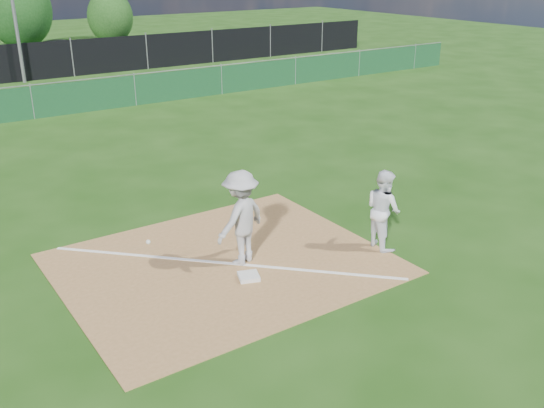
{
  "coord_description": "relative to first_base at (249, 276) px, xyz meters",
  "views": [
    {
      "loc": [
        -5.11,
        -8.15,
        5.47
      ],
      "look_at": [
        1.13,
        1.0,
        1.0
      ],
      "focal_mm": 40.0,
      "sensor_mm": 36.0,
      "label": 1
    }
  ],
  "objects": [
    {
      "name": "infield_dirt",
      "position": [
        -0.08,
        0.78,
        -0.05
      ],
      "size": [
        6.0,
        5.0,
        0.02
      ],
      "primitive_type": "cube",
      "color": "olive",
      "rests_on": "ground"
    },
    {
      "name": "ground",
      "position": [
        -0.08,
        9.78,
        -0.06
      ],
      "size": [
        90.0,
        90.0,
        0.0
      ],
      "primitive_type": "plane",
      "color": "#193F0D",
      "rests_on": "ground"
    },
    {
      "name": "tree_right",
      "position": [
        9.96,
        33.46,
        1.81
      ],
      "size": [
        3.07,
        3.07,
        3.64
      ],
      "color": "#382316",
      "rests_on": "ground"
    },
    {
      "name": "first_base",
      "position": [
        0.0,
        0.0,
        0.0
      ],
      "size": [
        0.47,
        0.47,
        0.08
      ],
      "primitive_type": "cube",
      "rotation": [
        0.0,
        0.0,
        -0.35
      ],
      "color": "silver",
      "rests_on": "infield_dirt"
    },
    {
      "name": "foul_line",
      "position": [
        -0.08,
        0.78,
        -0.03
      ],
      "size": [
        5.01,
        5.01,
        0.01
      ],
      "primitive_type": "cube",
      "rotation": [
        0.0,
        0.0,
        0.79
      ],
      "color": "white",
      "rests_on": "infield_dirt"
    },
    {
      "name": "runner",
      "position": [
        2.99,
        -0.35,
        0.76
      ],
      "size": [
        0.73,
        0.88,
        1.65
      ],
      "primitive_type": "imported",
      "rotation": [
        0.0,
        0.0,
        1.43
      ],
      "color": "white",
      "rests_on": "ground"
    },
    {
      "name": "green_fence",
      "position": [
        -0.08,
        14.78,
        0.54
      ],
      "size": [
        44.0,
        0.05,
        1.2
      ],
      "primitive_type": "cube",
      "color": "#103D1E",
      "rests_on": "ground"
    },
    {
      "name": "tree_mid",
      "position": [
        4.17,
        34.0,
        2.45
      ],
      "size": [
        4.1,
        4.1,
        4.87
      ],
      "color": "#382316",
      "rests_on": "ground"
    },
    {
      "name": "play_at_first",
      "position": [
        0.25,
        0.65,
        0.89
      ],
      "size": [
        2.65,
        1.04,
        1.86
      ],
      "color": "#B8B8BA",
      "rests_on": "infield_dirt"
    },
    {
      "name": "car_right",
      "position": [
        4.95,
        27.41,
        0.59
      ],
      "size": [
        4.7,
        2.66,
        1.29
      ],
      "primitive_type": "imported",
      "rotation": [
        0.0,
        0.0,
        1.77
      ],
      "color": "black",
      "rests_on": "parking_lot"
    }
  ]
}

